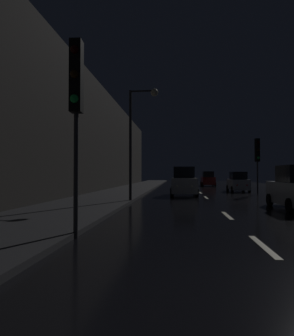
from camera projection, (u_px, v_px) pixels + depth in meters
The scene contains 10 objects.
ground at pixel (199, 191), 28.16m from camera, with size 25.98×84.00×0.02m, color black.
sidewalk_left at pixel (128, 190), 28.87m from camera, with size 4.40×84.00×0.15m, color #28282B.
building_facade_left at pixel (92, 136), 25.76m from camera, with size 0.80×63.00×9.91m, color #2D2B28.
lane_centerline at pixel (203, 195), 23.43m from camera, with size 0.16×34.98×0.01m.
traffic_light_near_left at pixel (76, 93), 7.71m from camera, with size 0.33×0.47×5.17m.
traffic_light_far_right at pixel (257, 154), 24.09m from camera, with size 0.37×0.48×4.56m.
streetlamp_overhead at pixel (139, 126), 17.07m from camera, with size 1.70×0.44×6.58m.
car_approaching_headlights at pixel (184, 182), 22.90m from camera, with size 2.03×4.39×2.21m.
car_parked_right_far at pixel (238, 182), 27.94m from camera, with size 1.71×3.70×1.86m.
car_distant_taillights at pixel (208, 179), 40.65m from camera, with size 1.83×3.97×2.00m.
Camera 1 is at (-1.94, -4.06, 1.67)m, focal length 31.63 mm.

